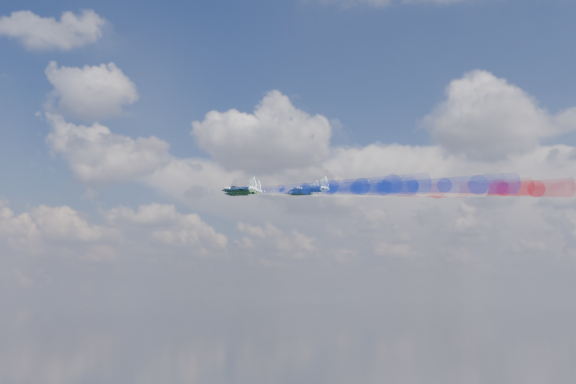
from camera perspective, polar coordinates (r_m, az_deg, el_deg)
The scene contains 16 objects.
jet_lead at distance 173.77m, azimuth -3.82°, elevation -0.11°, with size 8.80×11.00×2.93m, color black, non-canonical shape.
trail_lead at distance 156.71m, azimuth 2.16°, elevation 0.07°, with size 3.67×38.77×3.67m, color white, non-canonical shape.
jet_inner_left at distance 158.75m, azimuth -3.34°, elevation 0.03°, with size 8.80×11.00×2.93m, color black, non-canonical shape.
trail_inner_left at distance 141.93m, azimuth 3.33°, elevation 0.24°, with size 3.67×38.77×3.67m, color #172CC6, non-canonical shape.
jet_inner_right at distance 170.42m, azimuth 1.06°, elevation -0.10°, with size 8.80×11.00×2.93m, color black, non-canonical shape.
trail_inner_right at distance 154.98m, azimuth 7.65°, elevation 0.08°, with size 3.67×38.77×3.67m, color red, non-canonical shape.
jet_outer_left at distance 144.89m, azimuth -3.81°, elevation 0.17°, with size 8.80×11.00×2.93m, color black, non-canonical shape.
trail_outer_left at distance 128.02m, azimuth 3.52°, elevation 0.43°, with size 3.67×38.77×3.67m, color #172CC6, non-canonical shape.
jet_center_third at distance 158.48m, azimuth 1.23°, elevation -0.04°, with size 8.80×11.00×2.93m, color black, non-canonical shape.
trail_center_third at distance 143.19m, azimuth 8.38°, elevation 0.16°, with size 3.67×38.77×3.67m, color white, non-canonical shape.
jet_outer_right at distance 171.24m, azimuth 5.29°, elevation 0.08°, with size 8.80×11.00×2.93m, color black, non-canonical shape.
trail_outer_right at distance 157.29m, azimuth 12.22°, elevation 0.27°, with size 3.67×38.77×3.67m, color red, non-canonical shape.
jet_rear_left at distance 143.90m, azimuth 1.78°, elevation 0.20°, with size 8.80×11.00×2.93m, color black, non-canonical shape.
trail_rear_left at distance 128.93m, azimuth 9.81°, elevation 0.45°, with size 3.67×38.77×3.67m, color #172CC6, non-canonical shape.
jet_rear_right at distance 157.56m, azimuth 6.67°, elevation -0.04°, with size 8.80×11.00×2.93m, color black, non-canonical shape.
trail_rear_right at distance 144.22m, azimuth 14.37°, elevation 0.16°, with size 3.67×38.77×3.67m, color red, non-canonical shape.
Camera 1 is at (80.24, -131.37, 123.60)m, focal length 45.01 mm.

